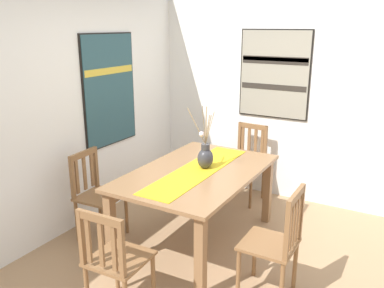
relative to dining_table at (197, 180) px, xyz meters
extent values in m
cube|color=#A37F5B|center=(-0.24, -0.48, -0.69)|extent=(6.40, 6.40, 0.03)
cube|color=white|center=(-0.24, 1.38, 0.68)|extent=(6.40, 0.12, 2.70)
cube|color=white|center=(1.62, -0.48, 0.68)|extent=(0.12, 6.40, 2.70)
cube|color=#8E6642|center=(0.00, 0.00, 0.09)|extent=(1.72, 1.09, 0.03)
cube|color=#8E6642|center=(-0.78, -0.46, -0.30)|extent=(0.08, 0.08, 0.74)
cube|color=#8E6642|center=(0.78, -0.46, -0.30)|extent=(0.08, 0.08, 0.74)
cube|color=#8E6642|center=(-0.78, 0.46, -0.30)|extent=(0.08, 0.08, 0.74)
cube|color=#8E6642|center=(0.78, 0.46, -0.30)|extent=(0.08, 0.08, 0.74)
cube|color=gold|center=(0.00, 0.00, 0.11)|extent=(1.58, 0.36, 0.01)
ellipsoid|color=#333338|center=(0.09, -0.04, 0.21)|extent=(0.18, 0.15, 0.20)
cylinder|color=#333338|center=(0.09, -0.04, 0.33)|extent=(0.09, 0.09, 0.06)
cylinder|color=#997F5B|center=(0.14, -0.02, 0.53)|extent=(0.10, 0.05, 0.36)
cylinder|color=#997F5B|center=(0.02, -0.06, 0.56)|extent=(0.16, 0.05, 0.41)
cylinder|color=#997F5B|center=(0.06, 0.03, 0.51)|extent=(0.08, 0.15, 0.32)
cylinder|color=#997F5B|center=(0.07, 0.05, 0.53)|extent=(0.05, 0.19, 0.36)
cylinder|color=#997F5B|center=(0.13, -0.06, 0.52)|extent=(0.08, 0.06, 0.32)
cylinder|color=#997F5B|center=(0.14, -0.03, 0.49)|extent=(0.11, 0.02, 0.27)
cylinder|color=#997F5B|center=(0.08, -0.07, 0.51)|extent=(0.03, 0.08, 0.30)
sphere|color=silver|center=(0.05, -0.02, 0.47)|extent=(0.05, 0.05, 0.05)
cube|color=brown|center=(1.19, -0.01, -0.22)|extent=(0.45, 0.45, 0.03)
cylinder|color=brown|center=(1.00, -0.18, -0.45)|extent=(0.04, 0.04, 0.45)
cylinder|color=brown|center=(1.03, 0.18, -0.45)|extent=(0.04, 0.04, 0.45)
cylinder|color=brown|center=(1.36, -0.21, -0.45)|extent=(0.04, 0.04, 0.45)
cylinder|color=brown|center=(1.39, 0.15, -0.45)|extent=(0.04, 0.04, 0.45)
cube|color=brown|center=(1.37, -0.21, 0.04)|extent=(0.04, 0.04, 0.49)
cube|color=brown|center=(1.40, 0.15, 0.04)|extent=(0.04, 0.04, 0.49)
cube|color=brown|center=(1.38, -0.03, 0.26)|extent=(0.06, 0.38, 0.06)
cube|color=brown|center=(1.37, -0.16, 0.03)|extent=(0.02, 0.04, 0.40)
cube|color=brown|center=(1.38, -0.07, 0.03)|extent=(0.02, 0.04, 0.40)
cube|color=brown|center=(1.39, 0.02, 0.03)|extent=(0.02, 0.04, 0.40)
cube|color=brown|center=(1.39, 0.11, 0.03)|extent=(0.02, 0.04, 0.40)
cube|color=brown|center=(-1.21, 0.00, -0.22)|extent=(0.44, 0.44, 0.03)
cylinder|color=brown|center=(-1.03, 0.19, -0.45)|extent=(0.04, 0.04, 0.45)
cylinder|color=brown|center=(-1.02, -0.17, -0.45)|extent=(0.04, 0.04, 0.45)
cube|color=brown|center=(-1.40, 0.17, 0.02)|extent=(0.04, 0.04, 0.44)
cube|color=brown|center=(-1.39, -0.19, 0.02)|extent=(0.04, 0.04, 0.44)
cube|color=brown|center=(-1.40, -0.01, 0.20)|extent=(0.05, 0.38, 0.06)
cube|color=brown|center=(-1.40, 0.11, 0.00)|extent=(0.02, 0.04, 0.35)
cube|color=brown|center=(-1.40, -0.01, 0.00)|extent=(0.02, 0.04, 0.35)
cube|color=brown|center=(-1.39, -0.12, 0.00)|extent=(0.02, 0.04, 0.35)
cube|color=brown|center=(-0.42, 0.91, -0.22)|extent=(0.44, 0.44, 0.03)
cylinder|color=brown|center=(-0.23, 0.74, -0.45)|extent=(0.04, 0.04, 0.45)
cylinder|color=brown|center=(-0.58, 0.72, -0.45)|extent=(0.04, 0.04, 0.45)
cylinder|color=brown|center=(-0.25, 1.10, -0.45)|extent=(0.04, 0.04, 0.45)
cylinder|color=brown|center=(-0.61, 1.08, -0.45)|extent=(0.04, 0.04, 0.45)
cube|color=brown|center=(-0.25, 1.11, 0.02)|extent=(0.04, 0.04, 0.45)
cube|color=brown|center=(-0.61, 1.09, 0.02)|extent=(0.04, 0.04, 0.45)
cube|color=brown|center=(-0.43, 1.10, 0.22)|extent=(0.38, 0.05, 0.06)
cube|color=brown|center=(-0.31, 1.10, 0.01)|extent=(0.04, 0.02, 0.36)
cube|color=brown|center=(-0.43, 1.10, 0.01)|extent=(0.04, 0.02, 0.36)
cube|color=brown|center=(-0.54, 1.09, 0.01)|extent=(0.04, 0.02, 0.36)
cube|color=brown|center=(-0.44, -0.91, -0.22)|extent=(0.42, 0.42, 0.03)
cylinder|color=brown|center=(-0.62, -0.73, -0.45)|extent=(0.04, 0.04, 0.45)
cylinder|color=brown|center=(-0.26, -0.73, -0.45)|extent=(0.04, 0.04, 0.45)
cylinder|color=brown|center=(-0.62, -1.09, -0.45)|extent=(0.04, 0.04, 0.45)
cylinder|color=brown|center=(-0.26, -1.09, -0.45)|extent=(0.04, 0.04, 0.45)
cube|color=brown|center=(-0.62, -1.10, 0.04)|extent=(0.04, 0.04, 0.48)
cube|color=brown|center=(-0.26, -1.10, 0.04)|extent=(0.04, 0.04, 0.48)
cube|color=brown|center=(-0.44, -1.10, 0.25)|extent=(0.38, 0.03, 0.06)
cube|color=brown|center=(-0.59, -1.10, 0.02)|extent=(0.04, 0.02, 0.39)
cube|color=brown|center=(-0.52, -1.10, 0.02)|extent=(0.04, 0.02, 0.39)
cube|color=brown|center=(-0.44, -1.10, 0.02)|extent=(0.04, 0.02, 0.39)
cube|color=brown|center=(-0.37, -1.10, 0.02)|extent=(0.04, 0.02, 0.39)
cube|color=brown|center=(-0.29, -1.10, 0.02)|extent=(0.04, 0.02, 0.39)
cube|color=black|center=(0.27, 1.32, 0.76)|extent=(0.85, 0.04, 1.28)
cube|color=#284C56|center=(0.27, 1.30, 0.76)|extent=(0.82, 0.01, 1.25)
cube|color=gold|center=(0.27, 1.29, 0.98)|extent=(0.79, 0.00, 0.08)
cube|color=black|center=(1.56, -0.21, 0.90)|extent=(0.04, 0.88, 1.07)
cube|color=gray|center=(1.53, -0.21, 0.90)|extent=(0.01, 0.85, 1.04)
cube|color=#2D2823|center=(1.53, -0.21, 0.74)|extent=(0.00, 0.82, 0.07)
cube|color=#2D2823|center=(1.53, -0.21, 1.09)|extent=(0.00, 0.82, 0.06)
cube|color=#2D2823|center=(1.53, -0.21, 1.06)|extent=(0.00, 0.82, 0.08)
camera|label=1|loc=(-3.23, -1.80, 1.48)|focal=37.50mm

